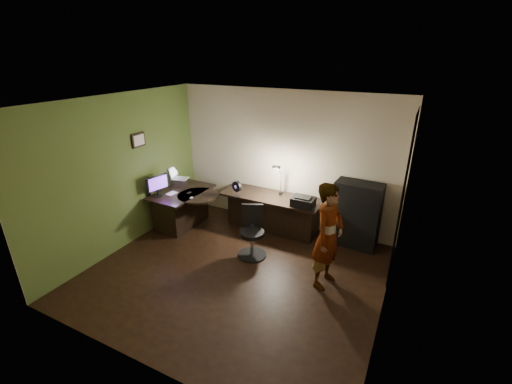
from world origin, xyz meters
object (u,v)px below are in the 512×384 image
at_px(desk_left, 183,208).
at_px(desk_right, 271,213).
at_px(person, 328,236).
at_px(monitor, 157,189).
at_px(office_chair, 252,233).
at_px(cabinet, 356,215).

height_order(desk_left, desk_right, desk_left).
bearing_deg(person, desk_left, 91.94).
bearing_deg(desk_left, person, -8.82).
xyz_separation_m(monitor, person, (3.39, -0.19, -0.07)).
relative_size(desk_left, monitor, 2.84).
relative_size(desk_left, office_chair, 1.43).
distance_m(desk_left, desk_right, 1.80).
bearing_deg(monitor, person, 11.36).
bearing_deg(desk_right, cabinet, 7.28).
bearing_deg(monitor, cabinet, 32.79).
relative_size(monitor, office_chair, 0.50).
relative_size(desk_left, desk_right, 0.66).
bearing_deg(office_chair, desk_left, 142.88).
xyz_separation_m(desk_left, person, (3.13, -0.57, 0.45)).
bearing_deg(office_chair, desk_right, 70.59).
xyz_separation_m(desk_left, cabinet, (3.29, 0.79, 0.24)).
bearing_deg(office_chair, person, -31.73).
bearing_deg(monitor, office_chair, 14.06).
distance_m(monitor, person, 3.40).
bearing_deg(person, cabinet, 5.74).
bearing_deg(monitor, desk_left, 69.99).
bearing_deg(desk_right, office_chair, -84.39).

